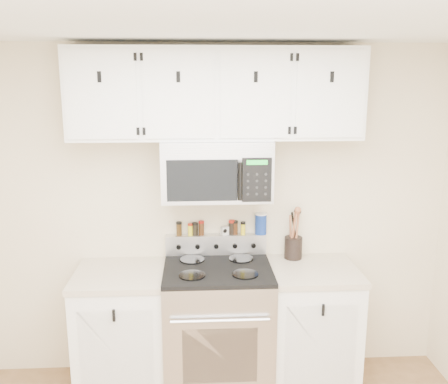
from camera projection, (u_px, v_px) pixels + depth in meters
name	position (u px, v px, depth m)	size (l,w,h in m)	color
back_wall	(216.00, 214.00, 3.76)	(3.50, 0.01, 2.50)	beige
ceiling	(234.00, 10.00, 1.79)	(3.50, 3.50, 0.01)	white
range	(218.00, 327.00, 3.62)	(0.76, 0.65, 1.10)	#B7B7BA
base_cabinet_left	(123.00, 331.00, 3.61)	(0.64, 0.62, 0.92)	white
base_cabinet_right	(311.00, 326.00, 3.69)	(0.64, 0.62, 0.92)	white
microwave	(217.00, 169.00, 3.49)	(0.76, 0.44, 0.42)	#9E9EA3
upper_cabinets	(216.00, 94.00, 3.40)	(2.00, 0.35, 0.62)	white
utensil_crock	(293.00, 246.00, 3.76)	(0.13, 0.13, 0.39)	black
kitchen_timer	(225.00, 231.00, 3.76)	(0.05, 0.04, 0.06)	silver
salt_canister	(261.00, 224.00, 3.76)	(0.09, 0.09, 0.16)	navy
spice_jar_0	(179.00, 229.00, 3.73)	(0.04, 0.04, 0.10)	#3D280E
spice_jar_1	(191.00, 229.00, 3.74)	(0.04, 0.04, 0.09)	yellow
spice_jar_2	(195.00, 229.00, 3.74)	(0.05, 0.05, 0.10)	black
spice_jar_3	(201.00, 228.00, 3.74)	(0.04, 0.04, 0.11)	#3F220F
spice_jar_4	(232.00, 227.00, 3.76)	(0.05, 0.05, 0.11)	black
spice_jar_5	(235.00, 227.00, 3.76)	(0.05, 0.05, 0.11)	#3D200E
spice_jar_6	(243.00, 228.00, 3.76)	(0.04, 0.04, 0.10)	yellow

